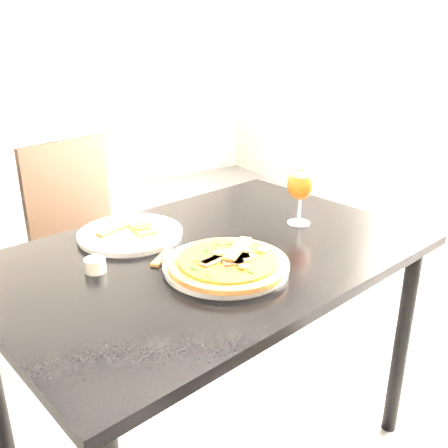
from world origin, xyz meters
TOP-DOWN VIEW (x-y plane):
  - dining_table at (0.31, -0.04)m, footprint 1.31×0.98m
  - chair_far at (0.23, 0.80)m, footprint 0.51×0.51m
  - plate_main at (0.28, -0.17)m, footprint 0.33×0.33m
  - pizza at (0.28, -0.18)m, footprint 0.31×0.31m
  - plate_second at (0.16, 0.17)m, footprint 0.40×0.40m
  - crust_scraps at (0.17, 0.17)m, footprint 0.17×0.13m
  - loose_crust at (0.17, -0.02)m, footprint 0.09×0.08m
  - sauce_cup at (-0.01, 0.00)m, footprint 0.05×0.05m
  - beer_glass at (0.65, -0.03)m, footprint 0.09×0.09m

SIDE VIEW (x-z plane):
  - chair_far at x=0.23m, z-range 0.05..0.95m
  - dining_table at x=0.31m, z-range 0.28..1.03m
  - loose_crust at x=0.17m, z-range 0.75..0.76m
  - plate_second at x=0.16m, z-range 0.75..0.77m
  - plate_main at x=0.28m, z-range 0.75..0.77m
  - sauce_cup at x=-0.01m, z-range 0.75..0.79m
  - crust_scraps at x=0.17m, z-range 0.77..0.78m
  - pizza at x=0.28m, z-range 0.76..0.79m
  - beer_glass at x=0.65m, z-range 0.79..0.97m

